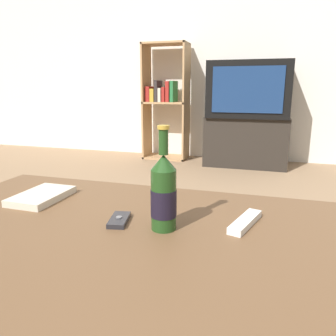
{
  "coord_description": "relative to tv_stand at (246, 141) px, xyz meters",
  "views": [
    {
      "loc": [
        0.4,
        -0.76,
        0.8
      ],
      "look_at": [
        0.06,
        0.36,
        0.51
      ],
      "focal_mm": 35.0,
      "sensor_mm": 36.0,
      "label": 1
    }
  ],
  "objects": [
    {
      "name": "table_book",
      "position": [
        -0.56,
        -2.55,
        0.17
      ],
      "size": [
        0.15,
        0.22,
        0.02
      ],
      "rotation": [
        0.0,
        0.0,
        -0.02
      ],
      "color": "beige",
      "rests_on": "coffee_table"
    },
    {
      "name": "television",
      "position": [
        0.0,
        -0.0,
        0.52
      ],
      "size": [
        0.79,
        0.54,
        0.54
      ],
      "color": "black",
      "rests_on": "tv_stand"
    },
    {
      "name": "tv_stand",
      "position": [
        0.0,
        0.0,
        0.0
      ],
      "size": [
        0.83,
        0.46,
        0.5
      ],
      "color": "#28231E",
      "rests_on": "ground_plane"
    },
    {
      "name": "remote_control",
      "position": [
        0.15,
        -2.57,
        0.17
      ],
      "size": [
        0.09,
        0.18,
        0.02
      ],
      "rotation": [
        0.0,
        0.0,
        -0.29
      ],
      "color": "white",
      "rests_on": "coffee_table"
    },
    {
      "name": "bookshelf",
      "position": [
        -0.92,
        0.09,
        0.41
      ],
      "size": [
        0.49,
        0.3,
        1.26
      ],
      "color": "tan",
      "rests_on": "ground_plane"
    },
    {
      "name": "beer_bottle",
      "position": [
        -0.07,
        -2.66,
        0.26
      ],
      "size": [
        0.07,
        0.07,
        0.29
      ],
      "color": "#1E4219",
      "rests_on": "coffee_table"
    },
    {
      "name": "back_wall",
      "position": [
        -0.21,
        0.31,
        1.05
      ],
      "size": [
        8.0,
        0.05,
        2.6
      ],
      "color": "silver",
      "rests_on": "ground_plane"
    },
    {
      "name": "coffee_table",
      "position": [
        -0.21,
        -2.72,
        0.11
      ],
      "size": [
        1.31,
        0.88,
        0.41
      ],
      "color": "brown",
      "rests_on": "ground_plane"
    },
    {
      "name": "cell_phone",
      "position": [
        -0.21,
        -2.65,
        0.17
      ],
      "size": [
        0.07,
        0.11,
        0.02
      ],
      "rotation": [
        0.0,
        0.0,
        0.21
      ],
      "color": "#232328",
      "rests_on": "coffee_table"
    }
  ]
}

